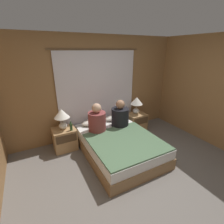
{
  "coord_description": "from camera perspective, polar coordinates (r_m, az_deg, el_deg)",
  "views": [
    {
      "loc": [
        -1.55,
        -1.75,
        2.17
      ],
      "look_at": [
        0.0,
        1.19,
        0.88
      ],
      "focal_mm": 26.0,
      "sensor_mm": 36.0,
      "label": 1
    }
  ],
  "objects": [
    {
      "name": "beer_bottle_on_left_stand",
      "position": [
        3.67,
        -14.2,
        -5.06
      ],
      "size": [
        0.06,
        0.06,
        0.22
      ],
      "color": "#2D4C28",
      "rests_on": "nightstand_left"
    },
    {
      "name": "blanket_on_bed",
      "position": [
        3.31,
        4.77,
        -10.3
      ],
      "size": [
        1.35,
        1.34,
        0.03
      ],
      "color": "#4C6B4C",
      "rests_on": "bed"
    },
    {
      "name": "pillow_right",
      "position": [
        4.26,
        0.55,
        -2.02
      ],
      "size": [
        0.48,
        0.29,
        0.12
      ],
      "color": "silver",
      "rests_on": "bed"
    },
    {
      "name": "lamp_left",
      "position": [
        3.7,
        -17.23,
        -1.28
      ],
      "size": [
        0.33,
        0.33,
        0.47
      ],
      "color": "silver",
      "rests_on": "nightstand_left"
    },
    {
      "name": "curtain_panel",
      "position": [
        4.14,
        -4.82,
        5.98
      ],
      "size": [
        2.23,
        0.02,
        2.17
      ],
      "color": "silver",
      "rests_on": "ground_plane"
    },
    {
      "name": "pillow_left",
      "position": [
        4.02,
        -7.27,
        -3.64
      ],
      "size": [
        0.48,
        0.29,
        0.12
      ],
      "color": "silver",
      "rests_on": "bed"
    },
    {
      "name": "lamp_right",
      "position": [
        4.46,
        8.64,
        3.27
      ],
      "size": [
        0.33,
        0.33,
        0.47
      ],
      "color": "silver",
      "rests_on": "nightstand_right"
    },
    {
      "name": "bed",
      "position": [
        3.64,
        2.21,
        -11.34
      ],
      "size": [
        1.41,
        1.97,
        0.43
      ],
      "color": "olive",
      "rests_on": "ground_plane"
    },
    {
      "name": "nightstand_left",
      "position": [
        3.91,
        -16.24,
        -9.08
      ],
      "size": [
        0.5,
        0.44,
        0.5
      ],
      "color": "#A87F51",
      "rests_on": "ground_plane"
    },
    {
      "name": "wall_back",
      "position": [
        4.15,
        -5.23,
        8.39
      ],
      "size": [
        4.49,
        0.06,
        2.5
      ],
      "color": "olive",
      "rests_on": "ground_plane"
    },
    {
      "name": "nightstand_right",
      "position": [
        4.63,
        8.5,
        -3.46
      ],
      "size": [
        0.5,
        0.44,
        0.5
      ],
      "color": "#A87F51",
      "rests_on": "ground_plane"
    },
    {
      "name": "person_right_in_bed",
      "position": [
        3.87,
        2.87,
        -1.36
      ],
      "size": [
        0.41,
        0.41,
        0.65
      ],
      "color": "black",
      "rests_on": "bed"
    },
    {
      "name": "person_left_in_bed",
      "position": [
        3.62,
        -5.3,
        -2.95
      ],
      "size": [
        0.39,
        0.39,
        0.66
      ],
      "color": "brown",
      "rests_on": "bed"
    },
    {
      "name": "ground_plane",
      "position": [
        3.19,
        10.8,
        -22.06
      ],
      "size": [
        16.0,
        16.0,
        0.0
      ],
      "primitive_type": "plane",
      "color": "#66605B"
    }
  ]
}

